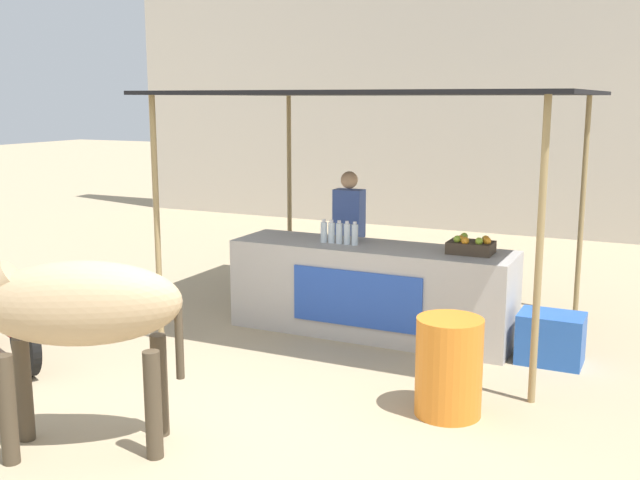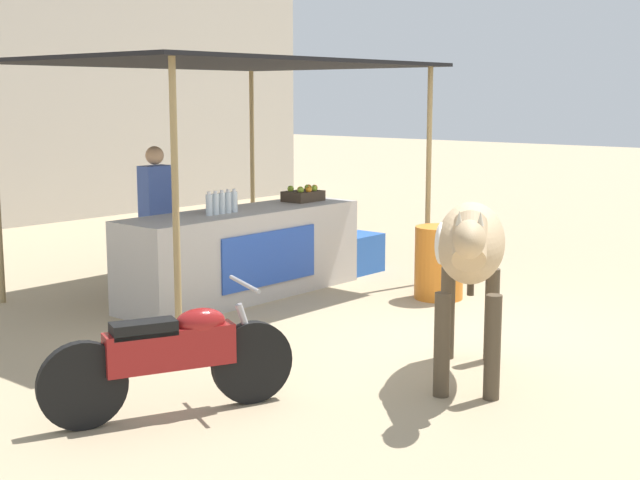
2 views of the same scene
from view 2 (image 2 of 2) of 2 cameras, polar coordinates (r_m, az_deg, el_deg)
ground_plane at (r=8.48m, az=5.61°, el=-5.79°), size 60.00×60.00×0.00m
stall_counter at (r=9.77m, az=-4.93°, el=-0.87°), size 3.00×0.82×0.96m
stall_awning at (r=9.84m, az=-6.34°, el=10.71°), size 4.20×3.20×2.55m
water_bottle_row at (r=9.41m, az=-6.30°, el=2.38°), size 0.43×0.07×0.25m
fruit_crate at (r=10.48m, az=-1.06°, el=2.91°), size 0.44×0.32×0.18m
vendor_behind_counter at (r=9.89m, az=-10.42°, el=1.30°), size 0.34×0.22×1.65m
cooler_box at (r=11.13m, az=2.37°, el=-0.85°), size 0.60×0.44×0.48m
water_barrel at (r=9.76m, az=7.62°, el=-1.44°), size 0.53×0.53×0.79m
cow at (r=6.89m, az=9.56°, el=-0.59°), size 1.75×1.24×1.44m
motorcycle_parked at (r=6.26m, az=-9.37°, el=-7.28°), size 1.68×0.88×0.90m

